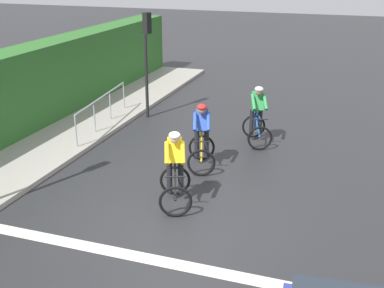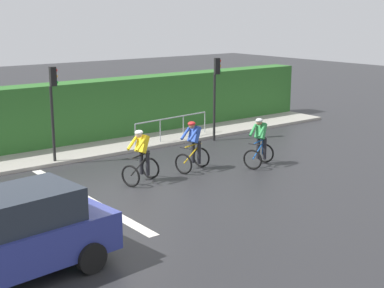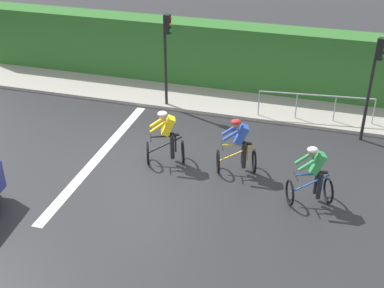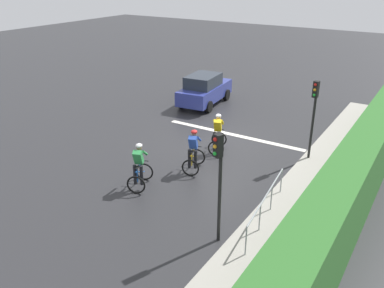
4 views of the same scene
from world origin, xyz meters
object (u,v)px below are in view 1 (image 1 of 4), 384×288
Objects in this scene: cyclist_mid at (175,170)px; pedestrian_railing_kerbside at (102,104)px; cyclist_lead at (257,116)px; traffic_light_far_junction at (147,49)px; cyclist_second at (202,137)px.

cyclist_mid is 5.48m from pedestrian_railing_kerbside.
traffic_light_far_junction is (-3.86, 1.29, 1.43)m from cyclist_lead.
cyclist_second is at bearing -49.41° from traffic_light_far_junction.
cyclist_second and cyclist_mid have the same top height.
pedestrian_railing_kerbside is (-0.81, -1.59, -1.43)m from traffic_light_far_junction.
cyclist_lead reaches higher than pedestrian_railing_kerbside.
traffic_light_far_junction reaches higher than cyclist_lead.
cyclist_mid is at bearing -101.25° from cyclist_lead.
traffic_light_far_junction is 2.29m from pedestrian_railing_kerbside.
cyclist_mid is (-0.84, -4.21, 0.00)m from cyclist_lead.
traffic_light_far_junction is (-2.93, 3.42, 1.43)m from cyclist_second.
traffic_light_far_junction is at bearing 161.47° from cyclist_lead.
traffic_light_far_junction is 0.89× the size of pedestrian_railing_kerbside.
cyclist_lead and cyclist_second have the same top height.
cyclist_second is at bearing -26.00° from pedestrian_railing_kerbside.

